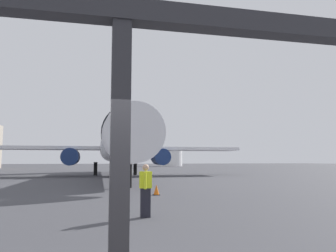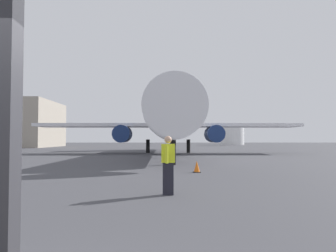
# 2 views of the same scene
# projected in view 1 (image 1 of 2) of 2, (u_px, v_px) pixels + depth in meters

# --- Properties ---
(ground_plane) EXTENTS (220.00, 220.00, 0.00)m
(ground_plane) POSITION_uv_depth(u_px,v_px,m) (100.00, 174.00, 41.97)
(ground_plane) COLOR #424247
(window_frame) EXTENTS (7.26, 0.24, 3.60)m
(window_frame) POSITION_uv_depth(u_px,v_px,m) (119.00, 222.00, 3.22)
(window_frame) COLOR brown
(window_frame) RESTS_ON ground
(airplane) EXTENTS (29.83, 36.01, 10.43)m
(airplane) POSITION_uv_depth(u_px,v_px,m) (118.00, 145.00, 35.97)
(airplane) COLOR silver
(airplane) RESTS_ON ground
(ground_crew_worker) EXTENTS (0.40, 0.56, 1.74)m
(ground_crew_worker) POSITION_uv_depth(u_px,v_px,m) (145.00, 190.00, 10.59)
(ground_crew_worker) COLOR black
(ground_crew_worker) RESTS_ON ground
(traffic_cone) EXTENTS (0.36, 0.36, 0.56)m
(traffic_cone) POSITION_uv_depth(u_px,v_px,m) (156.00, 190.00, 17.17)
(traffic_cone) COLOR orange
(traffic_cone) RESTS_ON ground
(fuel_storage_tank) EXTENTS (6.82, 6.82, 5.15)m
(fuel_storage_tank) POSITION_uv_depth(u_px,v_px,m) (171.00, 157.00, 93.96)
(fuel_storage_tank) COLOR white
(fuel_storage_tank) RESTS_ON ground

